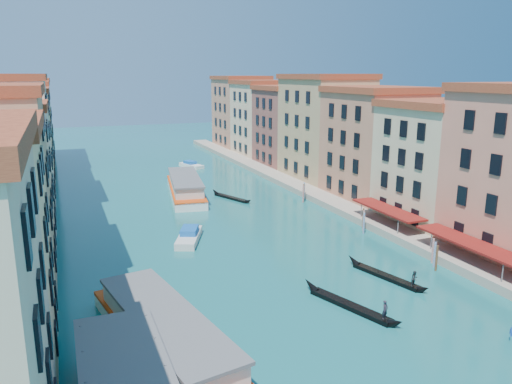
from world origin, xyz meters
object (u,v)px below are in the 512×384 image
(vaporetto_near, at_px, (166,335))
(gondola_right, at_px, (388,275))
(vaporetto_far, at_px, (185,187))
(gondola_fore, at_px, (350,304))

(vaporetto_near, height_order, gondola_right, vaporetto_near)
(vaporetto_far, distance_m, gondola_fore, 48.80)
(vaporetto_far, distance_m, gondola_right, 45.64)
(gondola_fore, bearing_deg, vaporetto_far, 75.10)
(vaporetto_far, height_order, gondola_right, vaporetto_far)
(gondola_fore, relative_size, gondola_right, 1.05)
(vaporetto_far, relative_size, gondola_right, 2.16)
(vaporetto_near, bearing_deg, gondola_fore, -6.42)
(vaporetto_far, bearing_deg, vaporetto_near, -96.56)
(vaporetto_near, relative_size, vaporetto_far, 0.97)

